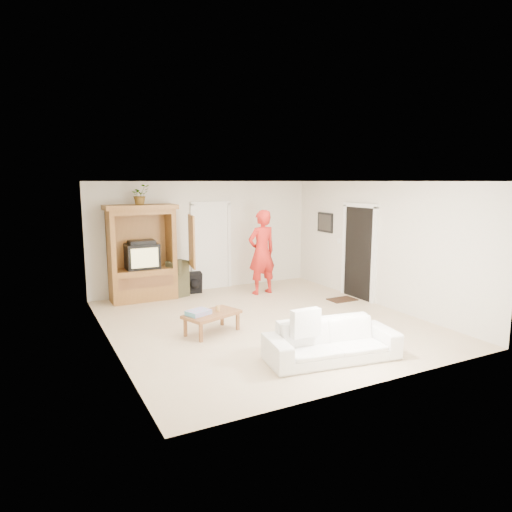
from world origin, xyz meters
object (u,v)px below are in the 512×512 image
at_px(armoire, 143,259).
at_px(sofa, 332,341).
at_px(coffee_table, 212,315).
at_px(man, 262,252).

relative_size(armoire, sofa, 1.07).
xyz_separation_m(armoire, coffee_table, (0.48, -2.82, -0.59)).
relative_size(sofa, coffee_table, 1.79).
xyz_separation_m(armoire, man, (2.57, -0.72, 0.07)).
distance_m(man, coffee_table, 3.03).
height_order(man, sofa, man).
distance_m(armoire, man, 2.67).
bearing_deg(man, sofa, 70.43).
relative_size(man, sofa, 1.00).
bearing_deg(man, armoire, -21.66).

